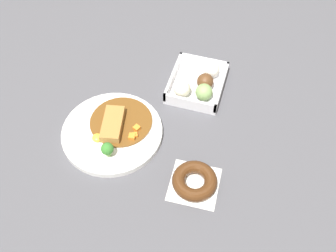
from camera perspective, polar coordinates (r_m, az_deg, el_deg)
ground_plane at (r=1.15m, az=-5.13°, el=0.68°), size 1.60×1.60×0.00m
curry_plate at (r=1.12m, az=-8.10°, el=-0.74°), size 0.29×0.29×0.07m
donut_box at (r=1.22m, az=4.57°, el=6.26°), size 0.19×0.16×0.06m
chocolate_ring_donut at (r=1.02m, az=3.94°, el=-8.10°), size 0.13×0.13×0.04m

